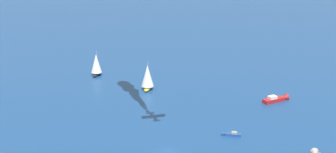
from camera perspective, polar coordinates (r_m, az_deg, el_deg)
ground_plane at (r=137.45m, az=0.00°, el=-7.98°), size 2000.00×2000.00×0.00m
motorboat_near_centre at (r=147.17m, az=6.65°, el=-6.11°), size 3.29×5.28×1.50m
motorboat_far_stbd at (r=174.21m, az=11.50°, el=-2.36°), size 9.33×6.17×2.68m
sailboat_offshore at (r=180.25m, az=-2.19°, el=-0.06°), size 7.71×5.49×9.71m
sailboat_trailing at (r=196.95m, az=-7.63°, el=1.27°), size 7.30×4.99×9.10m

